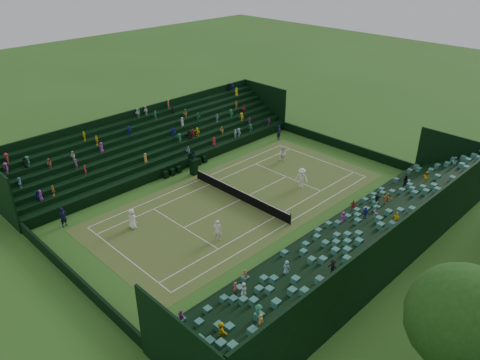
{
  "coord_description": "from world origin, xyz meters",
  "views": [
    {
      "loc": [
        25.58,
        -25.52,
        20.79
      ],
      "look_at": [
        0.0,
        0.0,
        2.0
      ],
      "focal_mm": 35.0,
      "sensor_mm": 36.0,
      "label": 1
    }
  ],
  "objects": [
    {
      "name": "umpire_chair",
      "position": [
        -6.8,
        0.37,
        1.06
      ],
      "size": [
        0.79,
        0.79,
        2.47
      ],
      "color": "black",
      "rests_on": "ground"
    },
    {
      "name": "line_judge_north",
      "position": [
        -6.75,
        13.07,
        0.9
      ],
      "size": [
        0.64,
        0.77,
        1.79
      ],
      "primitive_type": "imported",
      "rotation": [
        0.0,
        0.0,
        1.95
      ],
      "color": "black",
      "rests_on": "ground"
    },
    {
      "name": "tennis_net",
      "position": [
        0.0,
        0.0,
        0.53
      ],
      "size": [
        11.67,
        0.1,
        1.06
      ],
      "color": "black",
      "rests_on": "ground"
    },
    {
      "name": "player_far_west",
      "position": [
        -2.57,
        8.8,
        0.86
      ],
      "size": [
        0.84,
        0.66,
        1.72
      ],
      "primitive_type": "imported",
      "rotation": [
        0.0,
        0.0,
        0.01
      ],
      "color": "white",
      "rests_on": "ground"
    },
    {
      "name": "north_grandstand",
      "position": [
        12.66,
        0.0,
        1.55
      ],
      "size": [
        6.6,
        32.0,
        4.9
      ],
      "color": "black",
      "rests_on": "ground"
    },
    {
      "name": "perimeter_wall_north",
      "position": [
        0.0,
        15.88,
        0.5
      ],
      "size": [
        17.17,
        0.2,
        1.0
      ],
      "primitive_type": "cube",
      "color": "black",
      "rests_on": "ground"
    },
    {
      "name": "perimeter_wall_east",
      "position": [
        8.48,
        0.0,
        0.5
      ],
      "size": [
        0.2,
        31.77,
        1.0
      ],
      "primitive_type": "cube",
      "color": "black",
      "rests_on": "ground"
    },
    {
      "name": "perimeter_wall_south",
      "position": [
        0.0,
        -15.88,
        0.5
      ],
      "size": [
        17.17,
        0.2,
        1.0
      ],
      "primitive_type": "cube",
      "color": "black",
      "rests_on": "ground"
    },
    {
      "name": "perimeter_wall_west",
      "position": [
        -8.48,
        0.0,
        0.5
      ],
      "size": [
        0.2,
        31.77,
        1.0
      ],
      "primitive_type": "cube",
      "color": "black",
      "rests_on": "ground"
    },
    {
      "name": "player_near_east",
      "position": [
        3.16,
        -5.59,
        0.9
      ],
      "size": [
        0.78,
        0.74,
        1.79
      ],
      "primitive_type": "imported",
      "rotation": [
        0.0,
        0.0,
        3.82
      ],
      "color": "white",
      "rests_on": "ground"
    },
    {
      "name": "line_judge_south",
      "position": [
        -7.0,
        -13.05,
        0.86
      ],
      "size": [
        0.53,
        0.7,
        1.72
      ],
      "primitive_type": "imported",
      "rotation": [
        0.0,
        0.0,
        1.78
      ],
      "color": "black",
      "rests_on": "ground"
    },
    {
      "name": "courtside_chairs",
      "position": [
        -8.17,
        0.42,
        0.38
      ],
      "size": [
        0.46,
        5.44,
        1.0
      ],
      "color": "black",
      "rests_on": "ground"
    },
    {
      "name": "ground",
      "position": [
        0.0,
        0.0,
        0.0
      ],
      "size": [
        160.0,
        160.0,
        0.0
      ],
      "primitive_type": "plane",
      "color": "#33611E",
      "rests_on": "ground"
    },
    {
      "name": "south_grandstand",
      "position": [
        -12.66,
        0.0,
        1.55
      ],
      "size": [
        6.6,
        32.0,
        4.9
      ],
      "color": "black",
      "rests_on": "ground"
    },
    {
      "name": "court_surface",
      "position": [
        0.0,
        0.0,
        0.01
      ],
      "size": [
        12.97,
        26.77,
        0.01
      ],
      "primitive_type": "cube",
      "color": "#356F25",
      "rests_on": "ground"
    },
    {
      "name": "player_near_west",
      "position": [
        -2.89,
        -9.28,
        0.87
      ],
      "size": [
        0.9,
        0.63,
        1.73
      ],
      "primitive_type": "imported",
      "rotation": [
        0.0,
        0.0,
        3.24
      ],
      "color": "white",
      "rests_on": "ground"
    },
    {
      "name": "player_far_east",
      "position": [
        2.31,
        5.78,
        0.96
      ],
      "size": [
        1.41,
        1.09,
        1.93
      ],
      "primitive_type": "imported",
      "rotation": [
        0.0,
        0.0,
        0.33
      ],
      "color": "white",
      "rests_on": "ground"
    }
  ]
}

